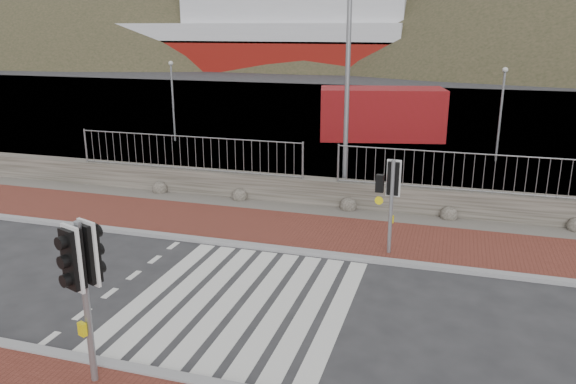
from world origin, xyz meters
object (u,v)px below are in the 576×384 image
(traffic_signal_far, at_px, (391,187))
(streetlight, at_px, (353,48))
(traffic_signal_near, at_px, (83,270))
(shipping_container, at_px, (381,114))
(ferry, at_px, (253,30))

(traffic_signal_far, distance_m, streetlight, 5.90)
(traffic_signal_near, relative_size, traffic_signal_far, 1.13)
(streetlight, relative_size, shipping_container, 1.41)
(streetlight, xyz_separation_m, shipping_container, (-0.49, 11.57, -3.77))
(shipping_container, bearing_deg, streetlight, -100.50)
(traffic_signal_near, distance_m, traffic_signal_far, 8.09)
(streetlight, bearing_deg, shipping_container, 89.34)
(shipping_container, bearing_deg, ferry, 104.43)
(streetlight, distance_m, shipping_container, 12.18)
(ferry, bearing_deg, traffic_signal_far, -66.96)
(traffic_signal_near, distance_m, shipping_container, 23.21)
(ferry, distance_m, shipping_container, 54.45)
(ferry, bearing_deg, traffic_signal_near, -71.88)
(traffic_signal_far, bearing_deg, ferry, -62.76)
(streetlight, height_order, shipping_container, streetlight)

